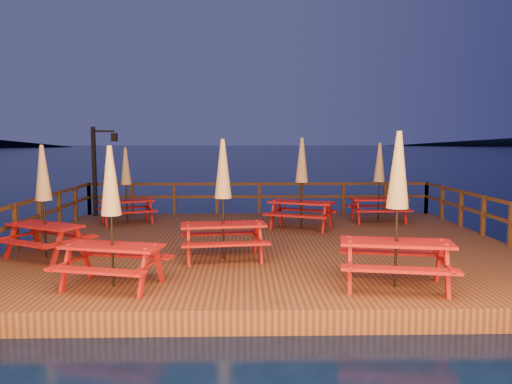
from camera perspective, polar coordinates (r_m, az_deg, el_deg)
ground at (r=12.65m, az=1.04°, el=-7.57°), size 500.00×500.00×0.00m
deck at (r=12.61m, az=1.04°, el=-6.69°), size 12.00×10.00×0.40m
deck_piles at (r=12.73m, az=1.04°, el=-8.88°), size 11.44×9.44×1.40m
railing at (r=14.19m, az=0.74°, el=-1.30°), size 11.80×9.75×1.10m
lamp_post at (r=17.54m, az=-17.52°, el=3.20°), size 0.85×0.18×3.00m
picnic_table_0 at (r=15.83m, az=-14.62°, el=0.89°), size 2.02×1.87×2.33m
picnic_table_1 at (r=8.98m, az=-16.20°, el=-2.47°), size 2.02×1.80×2.47m
picnic_table_2 at (r=11.69m, az=-23.08°, el=-0.82°), size 2.19×2.07×2.46m
picnic_table_3 at (r=10.65m, az=-3.78°, el=-0.62°), size 1.98×1.71×2.58m
picnic_table_4 at (r=14.41m, az=5.24°, el=1.17°), size 2.27×2.10×2.62m
picnic_table_5 at (r=8.92m, az=15.83°, el=-1.69°), size 2.15×1.88×2.72m
picnic_table_6 at (r=15.96m, az=13.89°, el=1.21°), size 1.76×1.46×2.47m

